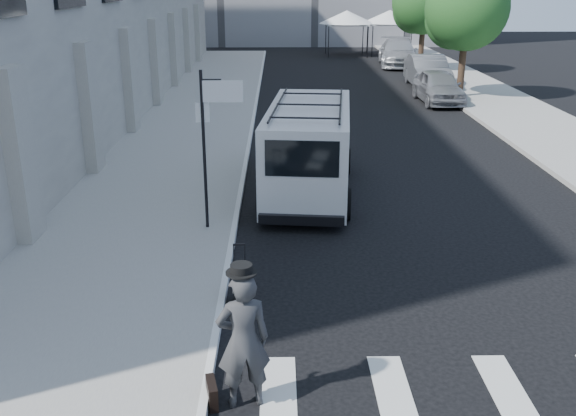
{
  "coord_description": "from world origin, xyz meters",
  "views": [
    {
      "loc": [
        -0.98,
        -10.31,
        5.46
      ],
      "look_at": [
        -0.81,
        1.23,
        1.3
      ],
      "focal_mm": 40.0,
      "sensor_mm": 36.0,
      "label": 1
    }
  ],
  "objects_px": {
    "businessman": "(243,341)",
    "parked_car_b": "(428,72)",
    "suitcase": "(241,288)",
    "parked_car_c": "(398,53)",
    "cargo_van": "(309,148)",
    "parked_car_a": "(438,87)",
    "briefcase": "(212,393)"
  },
  "relations": [
    {
      "from": "businessman",
      "to": "parked_car_b",
      "type": "height_order",
      "value": "businessman"
    },
    {
      "from": "suitcase",
      "to": "parked_car_c",
      "type": "bearing_deg",
      "value": 68.36
    },
    {
      "from": "cargo_van",
      "to": "parked_car_a",
      "type": "relative_size",
      "value": 1.46
    },
    {
      "from": "cargo_van",
      "to": "parked_car_c",
      "type": "height_order",
      "value": "cargo_van"
    },
    {
      "from": "suitcase",
      "to": "parked_car_c",
      "type": "relative_size",
      "value": 0.18
    },
    {
      "from": "businessman",
      "to": "cargo_van",
      "type": "distance_m",
      "value": 9.23
    },
    {
      "from": "cargo_van",
      "to": "parked_car_c",
      "type": "distance_m",
      "value": 26.94
    },
    {
      "from": "cargo_van",
      "to": "parked_car_c",
      "type": "relative_size",
      "value": 1.1
    },
    {
      "from": "parked_car_a",
      "to": "parked_car_b",
      "type": "relative_size",
      "value": 0.87
    },
    {
      "from": "briefcase",
      "to": "cargo_van",
      "type": "distance_m",
      "value": 9.36
    },
    {
      "from": "businessman",
      "to": "suitcase",
      "type": "xyz_separation_m",
      "value": [
        -0.21,
        2.87,
        -0.69
      ]
    },
    {
      "from": "cargo_van",
      "to": "parked_car_a",
      "type": "xyz_separation_m",
      "value": [
        6.52,
        12.93,
        -0.47
      ]
    },
    {
      "from": "businessman",
      "to": "parked_car_c",
      "type": "xyz_separation_m",
      "value": [
        8.26,
        35.16,
        -0.13
      ]
    },
    {
      "from": "briefcase",
      "to": "cargo_van",
      "type": "height_order",
      "value": "cargo_van"
    },
    {
      "from": "businessman",
      "to": "parked_car_b",
      "type": "bearing_deg",
      "value": -118.52
    },
    {
      "from": "businessman",
      "to": "parked_car_c",
      "type": "height_order",
      "value": "businessman"
    },
    {
      "from": "businessman",
      "to": "parked_car_a",
      "type": "bearing_deg",
      "value": -120.63
    },
    {
      "from": "briefcase",
      "to": "parked_car_b",
      "type": "relative_size",
      "value": 0.09
    },
    {
      "from": "cargo_van",
      "to": "businessman",
      "type": "bearing_deg",
      "value": -92.14
    },
    {
      "from": "cargo_van",
      "to": "parked_car_b",
      "type": "bearing_deg",
      "value": 73.87
    },
    {
      "from": "briefcase",
      "to": "suitcase",
      "type": "distance_m",
      "value": 2.88
    },
    {
      "from": "businessman",
      "to": "briefcase",
      "type": "xyz_separation_m",
      "value": [
        -0.44,
        0.0,
        -0.81
      ]
    },
    {
      "from": "suitcase",
      "to": "parked_car_a",
      "type": "relative_size",
      "value": 0.24
    },
    {
      "from": "suitcase",
      "to": "parked_car_c",
      "type": "distance_m",
      "value": 33.39
    },
    {
      "from": "businessman",
      "to": "suitcase",
      "type": "bearing_deg",
      "value": -96.99
    },
    {
      "from": "cargo_van",
      "to": "parked_car_b",
      "type": "height_order",
      "value": "cargo_van"
    },
    {
      "from": "cargo_van",
      "to": "parked_car_a",
      "type": "bearing_deg",
      "value": 69.11
    },
    {
      "from": "businessman",
      "to": "parked_car_c",
      "type": "relative_size",
      "value": 0.34
    },
    {
      "from": "briefcase",
      "to": "parked_car_a",
      "type": "relative_size",
      "value": 0.1
    },
    {
      "from": "parked_car_a",
      "to": "parked_car_c",
      "type": "xyz_separation_m",
      "value": [
        0.45,
        13.09,
        0.1
      ]
    },
    {
      "from": "suitcase",
      "to": "cargo_van",
      "type": "height_order",
      "value": "cargo_van"
    },
    {
      "from": "businessman",
      "to": "cargo_van",
      "type": "bearing_deg",
      "value": -109.16
    }
  ]
}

